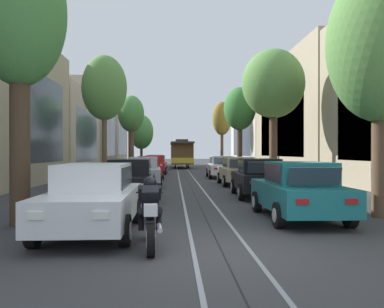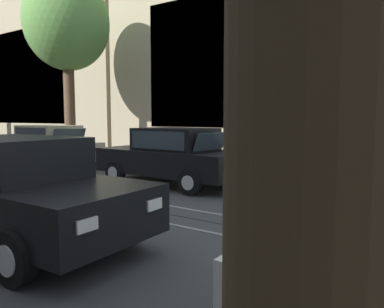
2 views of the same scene
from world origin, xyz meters
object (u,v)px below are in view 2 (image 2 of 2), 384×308
(parked_car_black_second_left, at_px, (16,190))
(parked_car_beige_mid_right, at_px, (48,146))
(parked_car_black_second_right, at_px, (172,156))
(street_tree_kerb_right_second, at_px, (67,24))
(pedestrian_on_left_pavement, at_px, (291,144))

(parked_car_black_second_left, height_order, parked_car_beige_mid_right, same)
(parked_car_black_second_right, bearing_deg, parked_car_black_second_left, -168.59)
(street_tree_kerb_right_second, distance_m, pedestrian_on_left_pavement, 11.01)
(parked_car_beige_mid_right, height_order, pedestrian_on_left_pavement, pedestrian_on_left_pavement)
(parked_car_black_second_right, bearing_deg, street_tree_kerb_right_second, 71.86)
(parked_car_black_second_left, bearing_deg, pedestrian_on_left_pavement, -5.48)
(parked_car_black_second_right, bearing_deg, parked_car_beige_mid_right, 89.31)
(parked_car_black_second_right, height_order, parked_car_beige_mid_right, same)
(parked_car_beige_mid_right, distance_m, pedestrian_on_left_pavement, 8.76)
(parked_car_black_second_left, height_order, parked_car_black_second_right, same)
(parked_car_beige_mid_right, bearing_deg, street_tree_kerb_right_second, 37.41)
(pedestrian_on_left_pavement, bearing_deg, parked_car_beige_mid_right, 116.86)
(parked_car_beige_mid_right, bearing_deg, pedestrian_on_left_pavement, -63.14)
(parked_car_beige_mid_right, xyz_separation_m, street_tree_kerb_right_second, (2.48, 1.89, 5.16))
(parked_car_black_second_left, bearing_deg, parked_car_black_second_right, 11.41)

